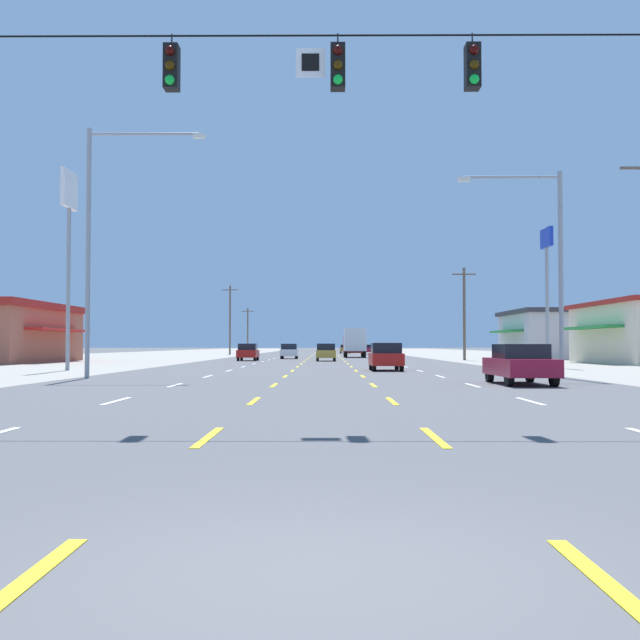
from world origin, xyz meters
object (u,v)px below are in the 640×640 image
Objects in this scene: box_truck_inner_right_farther at (354,341)px; sedan_inner_right_distant_a at (345,349)px; sedan_far_right_nearest at (520,364)px; hatchback_center_turn_mid at (326,352)px; streetlight_right_row_0 at (549,256)px; pole_sign_right_row_1 at (547,264)px; hatchback_inner_left_far at (289,351)px; hatchback_far_left_midfar at (248,352)px; streetlight_left_row_0 at (101,232)px; hatchback_inner_right_near at (386,356)px; sedan_far_right_farthest at (370,349)px; pole_sign_left_row_1 at (69,217)px.

box_truck_inner_right_farther is 1.60× the size of sedan_inner_right_distant_a.
sedan_far_right_nearest is 40.11m from hatchback_center_turn_mid.
sedan_far_right_nearest is 0.51× the size of streetlight_right_row_0.
hatchback_inner_left_far is at bearing 120.88° from pole_sign_right_row_1.
sedan_far_right_nearest is 1.15× the size of hatchback_far_left_midfar.
streetlight_left_row_0 is at bearing -103.50° from box_truck_inner_right_farther.
sedan_inner_right_distant_a is at bearing 82.27° from streetlight_left_row_0.
sedan_inner_right_distant_a is at bearing 93.69° from streetlight_right_row_0.
hatchback_far_left_midfar is 36.48m from streetlight_left_row_0.
hatchback_center_turn_mid is 1.00× the size of hatchback_far_left_midfar.
hatchback_far_left_midfar is at bearing 85.70° from streetlight_left_row_0.
streetlight_right_row_0 reaches higher than hatchback_center_turn_mid.
hatchback_center_turn_mid is at bearing -99.49° from box_truck_inner_right_farther.
hatchback_center_turn_mid and hatchback_inner_left_far have the same top height.
hatchback_far_left_midfar is 20.95m from box_truck_inner_right_farther.
hatchback_center_turn_mid is (-3.31, 24.85, 0.00)m from hatchback_inner_right_near.
hatchback_inner_right_near is 1.00× the size of hatchback_center_turn_mid.
pole_sign_right_row_1 is at bearing 29.09° from hatchback_inner_right_near.
sedan_inner_right_distant_a is 96.49m from streetlight_right_row_0.
sedan_inner_right_distant_a is at bearing 97.59° from pole_sign_right_row_1.
hatchback_far_left_midfar is at bearing 108.99° from sedan_far_right_nearest.
hatchback_inner_right_near is at bearing -82.41° from hatchback_center_turn_mid.
sedan_far_right_farthest is at bearing 83.48° from box_truck_inner_right_farther.
hatchback_center_turn_mid is 11.52m from hatchback_inner_left_far.
hatchback_inner_left_far is at bearing -97.96° from sedan_inner_right_distant_a.
hatchback_inner_right_near is 0.44× the size of streetlight_right_row_0.
streetlight_right_row_0 is at bearing -105.99° from pole_sign_right_row_1.
pole_sign_left_row_1 reaches higher than sedan_far_right_nearest.
streetlight_right_row_0 reaches higher than pole_sign_right_row_1.
sedan_far_right_farthest is 0.51× the size of pole_sign_right_row_1.
pole_sign_left_row_1 is at bearing -105.86° from sedan_far_right_farthest.
box_truck_inner_right_farther is (-3.74, 59.04, 1.08)m from sedan_far_right_nearest.
hatchback_far_left_midfar is 0.87× the size of sedan_inner_right_distant_a.
pole_sign_right_row_1 is at bearing -82.41° from sedan_inner_right_distant_a.
hatchback_inner_left_far reaches higher than sedan_far_right_nearest.
hatchback_far_left_midfar is 0.54× the size of box_truck_inner_right_farther.
sedan_inner_right_distant_a is (-3.69, 101.05, 0.00)m from sedan_far_right_nearest.
hatchback_inner_left_far is 0.54× the size of box_truck_inner_right_farther.
box_truck_inner_right_farther is 0.81× the size of streetlight_right_row_0.
hatchback_center_turn_mid is 0.36× the size of streetlight_left_row_0.
box_truck_inner_right_farther is (-0.04, 44.40, 1.05)m from hatchback_inner_right_near.
hatchback_far_left_midfar is 0.36× the size of streetlight_left_row_0.
hatchback_inner_right_near is 74.99m from sedan_far_right_farthest.
hatchback_inner_right_near is at bearing -68.45° from hatchback_far_left_midfar.
streetlight_left_row_0 is at bearing -97.47° from hatchback_inner_left_far.
box_truck_inner_right_farther reaches higher than hatchback_inner_right_near.
hatchback_far_left_midfar is (-10.34, 26.19, 0.00)m from hatchback_inner_right_near.
sedan_inner_right_distant_a is at bearing 89.99° from hatchback_inner_right_near.
streetlight_right_row_0 is at bearing -22.45° from pole_sign_left_row_1.
streetlight_right_row_0 is (19.26, 0.00, -1.06)m from streetlight_left_row_0.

